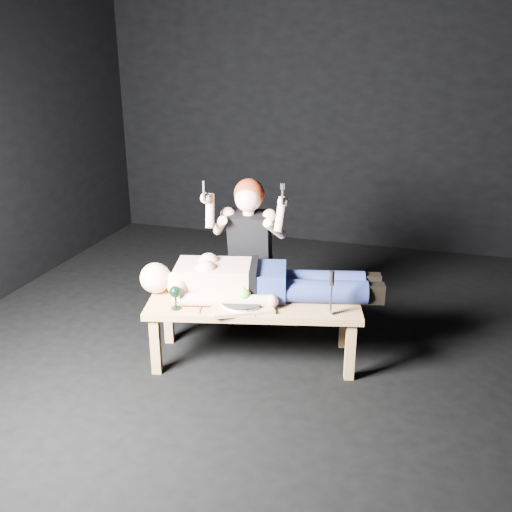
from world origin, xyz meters
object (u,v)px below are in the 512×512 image
Objects in this scene: lying_man at (261,277)px; serving_tray at (242,306)px; goblet at (175,297)px; carving_knife at (331,293)px; kneeling_woman at (252,252)px; table at (254,330)px.

lying_man is 0.27m from serving_tray.
goblet is at bearing -161.01° from serving_tray.
carving_knife is (0.57, 0.06, 0.14)m from serving_tray.
serving_tray is at bearing -119.98° from lying_man.
table is at bearing -77.53° from kneeling_woman.
serving_tray is 0.43m from goblet.
kneeling_woman is (-0.16, 0.48, 0.39)m from table.
carving_knife is (0.51, -0.16, 0.01)m from lying_man.
table is 0.64m from kneeling_woman.
goblet reaches higher than table.
table is 8.86× the size of goblet.
kneeling_woman reaches higher than goblet.
serving_tray is at bearing 172.89° from carving_knife.
carving_knife reaches higher than serving_tray.
goblet is (-0.41, -0.14, 0.07)m from serving_tray.
goblet is (-0.45, -0.27, 0.30)m from table.
carving_knife is (0.69, -0.55, -0.01)m from kneeling_woman.
kneeling_woman is (-0.18, 0.38, 0.03)m from lying_man.
serving_tray is 0.59m from carving_knife.
serving_tray is at bearing -85.22° from kneeling_woman.
kneeling_woman reaches higher than table.
table is 3.60× the size of serving_tray.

